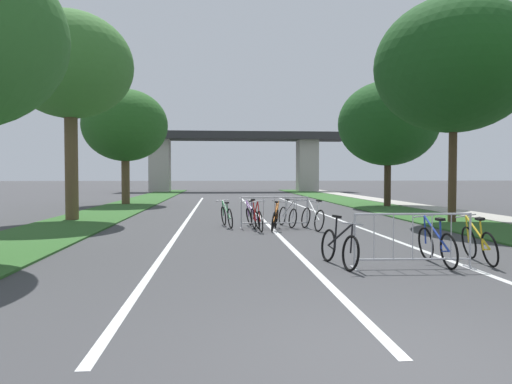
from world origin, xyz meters
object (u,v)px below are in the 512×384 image
tree_left_cypress_far (70,66)px  bicycle_green_5 (227,216)px  bicycle_blue_1 (437,245)px  bicycle_orange_3 (275,219)px  crowd_barrier_second (274,213)px  bicycle_white_8 (313,218)px  crowd_barrier_nearest (413,241)px  bicycle_yellow_4 (479,244)px  bicycle_purple_2 (252,217)px  tree_left_maple_mid (125,126)px  tree_right_pine_far (388,124)px  bicycle_silver_0 (288,216)px  bicycle_red_6 (256,218)px  bicycle_black_7 (339,247)px  tree_right_pine_near (454,66)px

tree_left_cypress_far → bicycle_green_5: (5.92, -2.71, -5.56)m
bicycle_blue_1 → bicycle_orange_3: size_ratio=1.04×
crowd_barrier_second → bicycle_blue_1: (2.41, -6.63, -0.14)m
bicycle_green_5 → bicycle_white_8: size_ratio=0.97×
tree_left_cypress_far → crowd_barrier_nearest: bearing=-47.8°
bicycle_green_5 → bicycle_white_8: bearing=-32.2°
tree_left_cypress_far → bicycle_yellow_4: tree_left_cypress_far is taller
bicycle_purple_2 → bicycle_white_8: bearing=-35.6°
tree_left_maple_mid → tree_right_pine_far: bearing=-12.0°
crowd_barrier_nearest → crowd_barrier_second: 7.21m
bicycle_orange_3 → tree_left_cypress_far: bearing=166.5°
tree_left_maple_mid → bicycle_purple_2: bearing=-62.8°
tree_right_pine_far → bicycle_yellow_4: (-4.21, -16.71, -4.24)m
bicycle_silver_0 → bicycle_orange_3: bearing=45.2°
bicycle_orange_3 → bicycle_red_6: 0.66m
bicycle_yellow_4 → bicycle_orange_3: bearing=125.2°
tree_left_cypress_far → bicycle_orange_3: tree_left_cypress_far is taller
tree_left_maple_mid → bicycle_red_6: (6.74, -13.97, -4.34)m
tree_right_pine_far → bicycle_silver_0: (-7.05, -9.74, -4.25)m
crowd_barrier_nearest → bicycle_yellow_4: size_ratio=1.38×
bicycle_red_6 → tree_left_maple_mid: bearing=-71.6°
tree_left_maple_mid → bicycle_orange_3: bearing=-61.9°
tree_left_cypress_far → tree_right_pine_far: bearing=24.8°
tree_left_maple_mid → bicycle_white_8: tree_left_maple_mid is taller
crowd_barrier_second → bicycle_silver_0: (0.51, 0.47, -0.14)m
bicycle_yellow_4 → bicycle_black_7: (-2.88, -0.12, -0.01)m
bicycle_white_8 → tree_left_cypress_far: bearing=144.7°
bicycle_silver_0 → crowd_barrier_nearest: bearing=87.0°
crowd_barrier_second → bicycle_white_8: (1.17, -0.52, -0.13)m
tree_left_cypress_far → tree_right_pine_near: tree_right_pine_near is taller
bicycle_silver_0 → bicycle_blue_1: size_ratio=0.96×
crowd_barrier_second → bicycle_orange_3: crowd_barrier_second is taller
tree_right_pine_near → bicycle_orange_3: size_ratio=5.01×
crowd_barrier_nearest → bicycle_silver_0: 7.56m
bicycle_silver_0 → bicycle_orange_3: 1.00m
bicycle_orange_3 → crowd_barrier_second: bearing=98.9°
bicycle_red_6 → bicycle_black_7: size_ratio=1.02×
bicycle_white_8 → tree_left_maple_mid: bearing=109.9°
tree_left_maple_mid → bicycle_blue_1: tree_left_maple_mid is taller
bicycle_blue_1 → bicycle_white_8: bearing=101.9°
bicycle_red_6 → tree_right_pine_near: bearing=-173.6°
bicycle_green_5 → bicycle_white_8: (2.74, -1.06, 0.01)m
bicycle_orange_3 → bicycle_green_5: bearing=161.8°
crowd_barrier_nearest → bicycle_red_6: crowd_barrier_nearest is taller
bicycle_blue_1 → bicycle_orange_3: bearing=111.7°
crowd_barrier_nearest → bicycle_black_7: crowd_barrier_nearest is taller
bicycle_purple_2 → bicycle_green_5: bicycle_purple_2 is taller
bicycle_silver_0 → bicycle_blue_1: bicycle_silver_0 is taller
crowd_barrier_nearest → bicycle_blue_1: bearing=29.3°
crowd_barrier_nearest → bicycle_silver_0: size_ratio=1.40×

